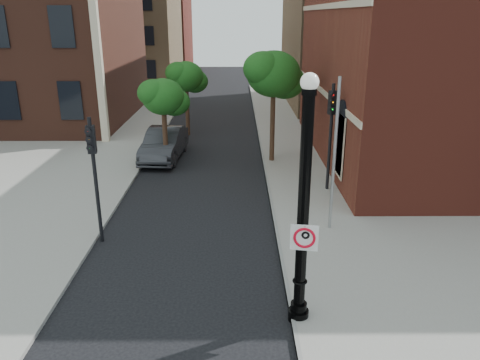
{
  "coord_description": "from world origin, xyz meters",
  "views": [
    {
      "loc": [
        0.7,
        -9.72,
        7.1
      ],
      "look_at": [
        0.77,
        2.0,
        2.96
      ],
      "focal_mm": 35.0,
      "sensor_mm": 36.0,
      "label": 1
    }
  ],
  "objects_px": {
    "parked_car": "(164,144)",
    "no_parking_sign": "(304,237)",
    "traffic_signal_left": "(93,160)",
    "traffic_signal_right": "(331,121)",
    "lamppost": "(303,217)"
  },
  "relations": [
    {
      "from": "parked_car",
      "to": "traffic_signal_left",
      "type": "height_order",
      "value": "traffic_signal_left"
    },
    {
      "from": "traffic_signal_left",
      "to": "traffic_signal_right",
      "type": "height_order",
      "value": "traffic_signal_right"
    },
    {
      "from": "parked_car",
      "to": "no_parking_sign",
      "type": "bearing_deg",
      "value": -64.88
    },
    {
      "from": "traffic_signal_left",
      "to": "parked_car",
      "type": "bearing_deg",
      "value": 76.45
    },
    {
      "from": "no_parking_sign",
      "to": "parked_car",
      "type": "distance_m",
      "value": 14.95
    },
    {
      "from": "no_parking_sign",
      "to": "lamppost",
      "type": "bearing_deg",
      "value": 110.8
    },
    {
      "from": "traffic_signal_left",
      "to": "lamppost",
      "type": "bearing_deg",
      "value": -44.63
    },
    {
      "from": "lamppost",
      "to": "traffic_signal_right",
      "type": "xyz_separation_m",
      "value": [
        2.32,
        8.89,
        0.3
      ]
    },
    {
      "from": "lamppost",
      "to": "parked_car",
      "type": "xyz_separation_m",
      "value": [
        -5.28,
        13.74,
        -1.97
      ]
    },
    {
      "from": "parked_car",
      "to": "traffic_signal_left",
      "type": "distance_m",
      "value": 9.71
    },
    {
      "from": "no_parking_sign",
      "to": "traffic_signal_left",
      "type": "xyz_separation_m",
      "value": [
        -6.03,
        4.43,
        0.49
      ]
    },
    {
      "from": "traffic_signal_left",
      "to": "no_parking_sign",
      "type": "bearing_deg",
      "value": -45.46
    },
    {
      "from": "lamppost",
      "to": "no_parking_sign",
      "type": "distance_m",
      "value": 0.48
    },
    {
      "from": "lamppost",
      "to": "traffic_signal_left",
      "type": "relative_size",
      "value": 1.44
    },
    {
      "from": "traffic_signal_left",
      "to": "traffic_signal_right",
      "type": "xyz_separation_m",
      "value": [
        8.33,
        4.62,
        0.25
      ]
    }
  ]
}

